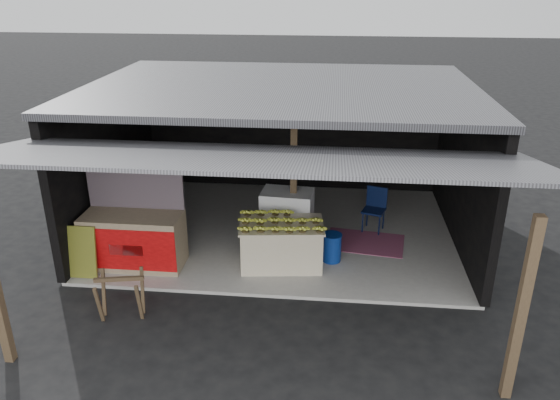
# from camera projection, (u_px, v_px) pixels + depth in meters

# --- Properties ---
(ground) EXTENTS (80.00, 80.00, 0.00)m
(ground) POSITION_uv_depth(u_px,v_px,m) (265.00, 298.00, 8.97)
(ground) COLOR black
(ground) RESTS_ON ground
(concrete_slab) EXTENTS (7.00, 5.00, 0.06)m
(concrete_slab) POSITION_uv_depth(u_px,v_px,m) (281.00, 230.00, 11.25)
(concrete_slab) COLOR gray
(concrete_slab) RESTS_ON ground
(shophouse) EXTENTS (7.40, 7.29, 3.02)m
(shophouse) POSITION_uv_depth(u_px,v_px,m) (283.00, 128.00, 10.74)
(shophouse) COLOR black
(shophouse) RESTS_ON ground
(banana_table) EXTENTS (1.57, 1.07, 0.81)m
(banana_table) POSITION_uv_depth(u_px,v_px,m) (281.00, 244.00, 9.72)
(banana_table) COLOR beige
(banana_table) RESTS_ON concrete_slab
(banana_pile) EXTENTS (1.44, 0.97, 0.16)m
(banana_pile) POSITION_uv_depth(u_px,v_px,m) (281.00, 220.00, 9.53)
(banana_pile) COLOR gold
(banana_pile) RESTS_ON banana_table
(white_crate) EXTENTS (1.01, 0.73, 1.07)m
(white_crate) POSITION_uv_depth(u_px,v_px,m) (287.00, 217.00, 10.48)
(white_crate) COLOR white
(white_crate) RESTS_ON concrete_slab
(neighbor_stall) EXTENTS (1.74, 0.78, 1.79)m
(neighbor_stall) POSITION_uv_depth(u_px,v_px,m) (134.00, 237.00, 9.68)
(neighbor_stall) COLOR #998466
(neighbor_stall) RESTS_ON concrete_slab
(green_signboard) EXTENTS (0.62, 0.20, 0.92)m
(green_signboard) POSITION_uv_depth(u_px,v_px,m) (79.00, 252.00, 9.33)
(green_signboard) COLOR black
(green_signboard) RESTS_ON concrete_slab
(sawhorse) EXTENTS (0.75, 0.75, 0.72)m
(sawhorse) POSITION_uv_depth(u_px,v_px,m) (121.00, 292.00, 8.28)
(sawhorse) COLOR brown
(sawhorse) RESTS_ON ground
(water_barrel) EXTENTS (0.34, 0.34, 0.50)m
(water_barrel) POSITION_uv_depth(u_px,v_px,m) (332.00, 248.00, 9.91)
(water_barrel) COLOR navy
(water_barrel) RESTS_ON concrete_slab
(plastic_chair) EXTENTS (0.53, 0.53, 0.89)m
(plastic_chair) POSITION_uv_depth(u_px,v_px,m) (375.00, 205.00, 11.03)
(plastic_chair) COLOR #091335
(plastic_chair) RESTS_ON concrete_slab
(magenta_rug) EXTENTS (1.63, 1.20, 0.01)m
(magenta_rug) POSITION_uv_depth(u_px,v_px,m) (364.00, 242.00, 10.67)
(magenta_rug) COLOR maroon
(magenta_rug) RESTS_ON concrete_slab
(picture_frames) EXTENTS (1.62, 0.04, 0.46)m
(picture_frames) POSITION_uv_depth(u_px,v_px,m) (284.00, 112.00, 12.73)
(picture_frames) COLOR black
(picture_frames) RESTS_ON shophouse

